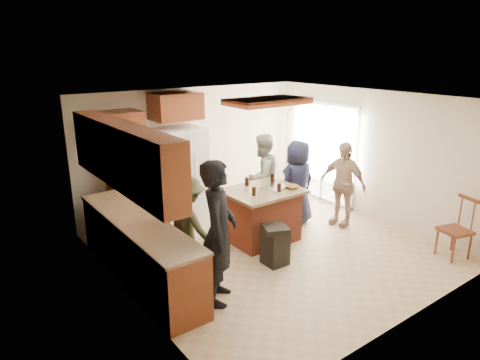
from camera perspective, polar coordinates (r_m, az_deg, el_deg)
room_shell at (r=11.18m, az=16.09°, el=4.25°), size 8.00×5.20×5.00m
person_front_left at (r=5.52m, az=-2.87°, el=-7.05°), size 0.85×0.87×1.93m
person_behind_left at (r=8.26m, az=2.97°, el=0.36°), size 0.89×0.63×1.70m
person_behind_right at (r=8.14m, az=7.66°, el=-0.32°), size 0.80×0.53×1.61m
person_side_right at (r=8.23m, az=13.50°, el=-0.49°), size 0.62×1.00×1.61m
person_counter at (r=6.29m, az=-7.12°, el=-6.12°), size 0.75×1.07×1.51m
left_cabinetry at (r=6.18m, az=-14.01°, el=-4.97°), size 0.64×3.00×2.30m
back_wall_units at (r=7.97m, az=-13.28°, el=3.27°), size 1.80×0.60×2.45m
refrigerator at (r=8.35m, az=-7.92°, el=0.78°), size 0.90×0.76×1.80m
kitchen_island at (r=7.43m, az=2.95°, el=-4.63°), size 1.28×1.03×0.93m
island_items at (r=7.36m, az=4.82°, el=-0.82°), size 0.91×0.74×0.15m
trash_bin at (r=6.71m, az=4.71°, el=-8.62°), size 0.47×0.47×0.63m
spindle_chair at (r=7.67m, az=26.86°, el=-6.01°), size 0.52×0.52×0.99m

